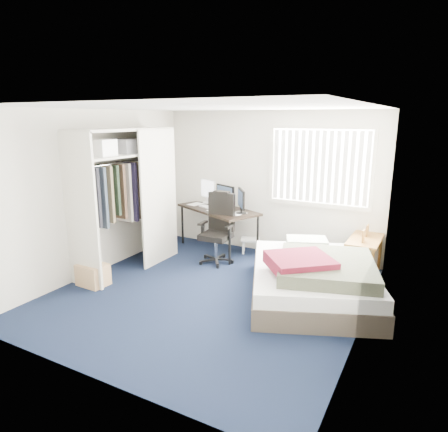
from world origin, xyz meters
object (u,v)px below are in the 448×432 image
desk (219,207)px  nightstand (365,243)px  office_chair (218,235)px  bed (313,277)px

desk → nightstand: bearing=-1.6°
desk → nightstand: 2.57m
desk → nightstand: desk is taller
office_chair → nightstand: office_chair is taller
office_chair → nightstand: (2.28, 0.47, 0.08)m
office_chair → bed: office_chair is taller
office_chair → nightstand: size_ratio=1.34×
nightstand → bed: nightstand is taller
desk → nightstand: size_ratio=1.98×
bed → nightstand: bearing=66.7°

